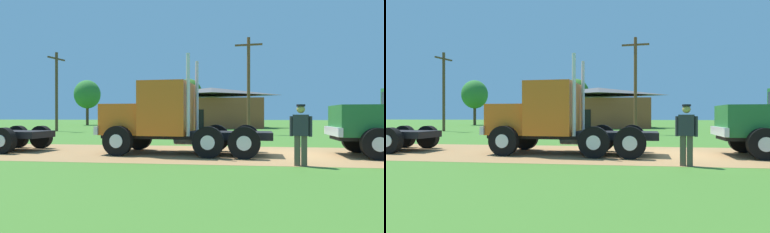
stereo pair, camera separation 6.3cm
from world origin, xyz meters
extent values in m
plane|color=#417227|center=(0.00, 0.00, 0.00)|extent=(200.00, 200.00, 0.00)
cube|color=#A27647|center=(0.00, 0.00, 0.00)|extent=(120.00, 6.02, 0.01)
cube|color=black|center=(-4.30, -0.24, 0.75)|extent=(6.62, 1.94, 0.28)
cube|color=orange|center=(-6.77, -0.08, 1.35)|extent=(1.73, 2.10, 1.20)
cube|color=silver|center=(-7.61, -0.03, 0.93)|extent=(0.30, 2.19, 0.32)
cube|color=orange|center=(-5.07, -0.19, 1.78)|extent=(1.94, 2.39, 2.06)
cube|color=#2D3D4C|center=(-5.99, -0.14, 2.19)|extent=(0.16, 1.90, 0.91)
cylinder|color=silver|center=(-4.12, -1.16, 2.26)|extent=(0.14, 0.14, 3.03)
cylinder|color=silver|center=(-4.00, 0.64, 2.26)|extent=(0.14, 0.14, 3.03)
cylinder|color=silver|center=(-4.47, 0.77, 0.53)|extent=(1.03, 0.58, 0.52)
cylinder|color=black|center=(-6.76, -1.23, 0.56)|extent=(1.14, 0.37, 1.12)
cylinder|color=silver|center=(-6.77, -1.39, 0.56)|extent=(0.51, 0.07, 0.51)
cylinder|color=black|center=(-6.61, 1.05, 0.56)|extent=(1.14, 0.37, 1.12)
cylinder|color=silver|center=(-6.60, 1.21, 0.56)|extent=(0.51, 0.07, 0.51)
cylinder|color=black|center=(-2.11, -1.53, 0.56)|extent=(1.14, 0.37, 1.12)
cylinder|color=silver|center=(-2.12, -1.69, 0.56)|extent=(0.51, 0.07, 0.51)
cylinder|color=black|center=(-1.96, 0.74, 0.56)|extent=(1.14, 0.37, 1.12)
cylinder|color=silver|center=(-1.95, 0.90, 0.56)|extent=(0.51, 0.07, 0.51)
cylinder|color=black|center=(-3.36, -1.45, 0.56)|extent=(1.14, 0.37, 1.12)
cylinder|color=silver|center=(-3.37, -1.61, 0.56)|extent=(0.51, 0.07, 0.51)
cylinder|color=black|center=(-3.21, 0.83, 0.56)|extent=(1.14, 0.37, 1.12)
cylinder|color=silver|center=(-3.20, 0.98, 0.56)|extent=(0.51, 0.07, 0.51)
cube|color=#23662D|center=(2.31, -0.06, 1.31)|extent=(2.12, 2.10, 1.16)
cube|color=silver|center=(1.25, 0.00, 0.91)|extent=(0.27, 2.20, 0.32)
cylinder|color=black|center=(2.36, -1.20, 0.54)|extent=(1.10, 0.35, 1.09)
cylinder|color=silver|center=(2.35, -1.36, 0.54)|extent=(0.49, 0.06, 0.49)
cylinder|color=black|center=(2.47, 1.08, 0.54)|extent=(1.10, 0.35, 1.09)
cylinder|color=silver|center=(2.48, 1.24, 0.54)|extent=(0.49, 0.06, 0.49)
cylinder|color=black|center=(-11.47, -1.17, 0.52)|extent=(1.05, 0.38, 1.03)
cylinder|color=silver|center=(-11.48, -1.33, 0.52)|extent=(0.47, 0.08, 0.47)
cylinder|color=black|center=(-11.29, 1.07, 0.52)|extent=(1.05, 0.38, 1.03)
cylinder|color=silver|center=(-11.28, 1.23, 0.52)|extent=(0.47, 0.08, 0.47)
cylinder|color=black|center=(-12.54, 1.17, 0.52)|extent=(1.05, 0.38, 1.03)
cylinder|color=silver|center=(-12.53, 1.33, 0.52)|extent=(0.47, 0.08, 0.47)
cube|color=#2D2D33|center=(-0.48, -2.84, 1.22)|extent=(0.50, 0.37, 0.64)
sphere|color=#A7944D|center=(-0.48, -2.84, 1.70)|extent=(0.24, 0.24, 0.24)
cylinder|color=black|center=(-0.48, -2.84, 1.81)|extent=(0.26, 0.26, 0.06)
cube|color=brown|center=(-0.38, -2.87, 0.45)|extent=(0.20, 0.22, 0.90)
cube|color=brown|center=(-0.57, -2.82, 0.45)|extent=(0.20, 0.22, 0.90)
cylinder|color=#2D2D33|center=(-0.22, -2.92, 1.18)|extent=(0.10, 0.10, 0.60)
cylinder|color=#2D2D33|center=(-0.74, -2.77, 1.18)|extent=(0.10, 0.10, 0.60)
cube|color=brown|center=(-5.33, 27.69, 1.79)|extent=(12.47, 8.11, 3.58)
pyramid|color=#4B4B4B|center=(-5.33, 27.69, 4.54)|extent=(13.09, 8.51, 0.96)
cube|color=black|center=(-6.82, 23.95, 1.10)|extent=(1.80, 0.21, 2.20)
cylinder|color=brown|center=(-19.35, 16.22, 3.78)|extent=(0.26, 0.26, 7.56)
cube|color=brown|center=(-19.35, 16.22, 6.96)|extent=(0.58, 2.18, 0.14)
cylinder|color=brown|center=(-1.31, 13.77, 3.92)|extent=(0.26, 0.26, 7.84)
cube|color=brown|center=(-1.31, 13.77, 7.24)|extent=(2.20, 0.38, 0.14)
cylinder|color=#513823|center=(-25.84, 36.41, 1.63)|extent=(0.44, 0.44, 3.26)
ellipsoid|color=#31782E|center=(-25.84, 36.41, 4.91)|extent=(4.13, 4.13, 4.54)
cylinder|color=#513823|center=(-9.67, 38.13, 1.65)|extent=(0.44, 0.44, 3.31)
ellipsoid|color=#356A20|center=(-9.67, 38.13, 5.01)|extent=(4.26, 4.26, 4.68)
camera|label=1|loc=(-2.44, -12.82, 1.50)|focal=30.30mm
camera|label=2|loc=(-2.38, -12.82, 1.50)|focal=30.30mm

